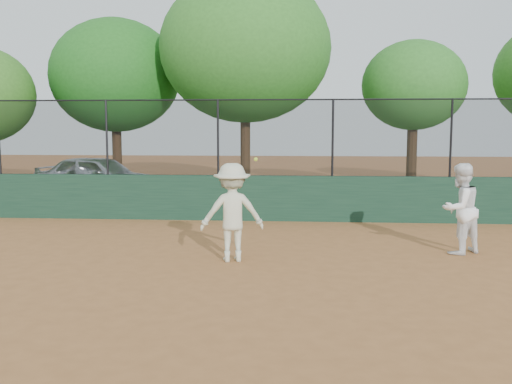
# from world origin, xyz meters

# --- Properties ---
(ground) EXTENTS (80.00, 80.00, 0.00)m
(ground) POSITION_xyz_m (0.00, 0.00, 0.00)
(ground) COLOR #A46434
(ground) RESTS_ON ground
(back_wall) EXTENTS (26.00, 0.20, 1.20)m
(back_wall) POSITION_xyz_m (0.00, 6.00, 0.60)
(back_wall) COLOR #1C3D2A
(back_wall) RESTS_ON ground
(grass_strip) EXTENTS (36.00, 12.00, 0.01)m
(grass_strip) POSITION_xyz_m (0.00, 12.00, 0.00)
(grass_strip) COLOR #31581B
(grass_strip) RESTS_ON ground
(parked_car) EXTENTS (4.75, 2.76, 1.52)m
(parked_car) POSITION_xyz_m (-5.26, 10.15, 0.76)
(parked_car) COLOR silver
(parked_car) RESTS_ON ground
(player_second) EXTENTS (1.09, 1.04, 1.78)m
(player_second) POSITION_xyz_m (4.79, 2.35, 0.89)
(player_second) COLOR white
(player_second) RESTS_ON ground
(player_main) EXTENTS (1.29, 0.91, 1.94)m
(player_main) POSITION_xyz_m (0.42, 1.40, 0.91)
(player_main) COLOR beige
(player_main) RESTS_ON ground
(fence_assembly) EXTENTS (26.00, 0.06, 2.00)m
(fence_assembly) POSITION_xyz_m (-0.03, 6.00, 2.24)
(fence_assembly) COLOR black
(fence_assembly) RESTS_ON back_wall
(tree_1) EXTENTS (4.97, 4.52, 6.58)m
(tree_1) POSITION_xyz_m (-5.41, 12.66, 4.42)
(tree_1) COLOR #432917
(tree_1) RESTS_ON ground
(tree_2) EXTENTS (6.04, 5.49, 7.83)m
(tree_2) POSITION_xyz_m (-0.30, 11.46, 5.22)
(tree_2) COLOR #482D19
(tree_2) RESTS_ON ground
(tree_3) EXTENTS (3.64, 3.31, 5.50)m
(tree_3) POSITION_xyz_m (5.62, 11.70, 3.91)
(tree_3) COLOR #3C2514
(tree_3) RESTS_ON ground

